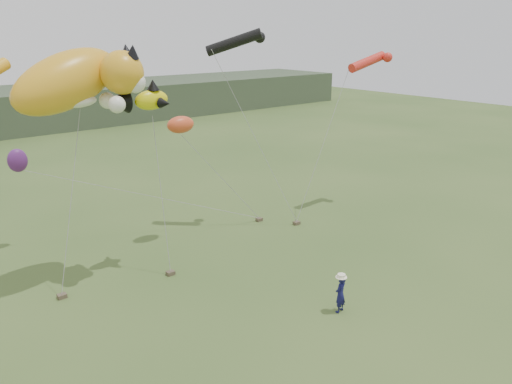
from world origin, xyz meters
The scene contains 7 objects.
ground centered at (0.00, 0.00, 0.00)m, with size 120.00×120.00×0.00m, color #385123.
festival_attendant centered at (1.36, -1.51, 0.71)m, with size 0.52×0.34×1.43m, color #121346.
sandbag_anchors centered at (-1.32, 5.52, 0.08)m, with size 16.02×4.25×0.17m.
cat_kite centered at (-4.40, 6.64, 8.11)m, with size 5.83×3.15×3.27m.
fish_kite centered at (-2.19, 6.30, 7.23)m, with size 2.44×1.65×1.27m.
tube_kites centered at (7.75, 6.99, 8.83)m, with size 10.32×3.86×2.31m.
misc_kites centered at (-1.89, 9.49, 5.12)m, with size 7.42×4.60×2.41m.
Camera 1 is at (-11.20, -12.04, 9.81)m, focal length 35.00 mm.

